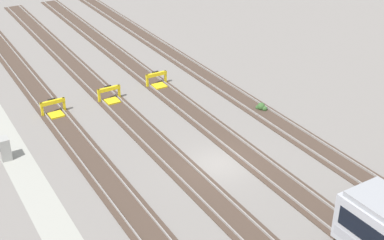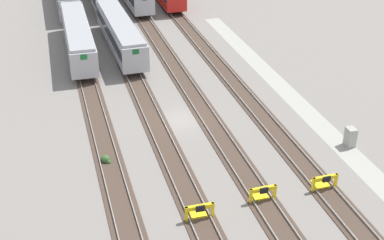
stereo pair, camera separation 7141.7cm
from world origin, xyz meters
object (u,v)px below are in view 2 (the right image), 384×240
object	(u,v)px
subway_car_front_row_rightmost	(78,37)
bumper_stop_nearest_track	(323,182)
subway_car_back_row_leftmost	(120,33)
bumper_stop_near_inner_track	(261,193)
electrical_cabinet	(350,137)
bumper_stop_middle_track	(199,211)
weed_clump	(106,159)

from	to	relation	value
subway_car_front_row_rightmost	bumper_stop_nearest_track	xyz separation A→B (m)	(-31.48, -14.42, -1.53)
subway_car_back_row_leftmost	bumper_stop_near_inner_track	world-z (taller)	subway_car_back_row_leftmost
subway_car_back_row_leftmost	electrical_cabinet	distance (m)	30.49
bumper_stop_middle_track	bumper_stop_near_inner_track	bearing A→B (deg)	-81.56
electrical_cabinet	bumper_stop_near_inner_track	bearing A→B (deg)	115.91
subway_car_back_row_leftmost	electrical_cabinet	size ratio (longest dim) A/B	11.29
bumper_stop_nearest_track	weed_clump	distance (m)	16.53
bumper_stop_nearest_track	bumper_stop_middle_track	size ratio (longest dim) A/B	1.00
subway_car_front_row_rightmost	electrical_cabinet	xyz separation A→B (m)	(-26.79, -19.36, -1.24)
bumper_stop_near_inner_track	bumper_stop_middle_track	xyz separation A→B (m)	(-0.71, 4.79, 0.00)
subway_car_front_row_rightmost	weed_clump	distance (m)	23.87
subway_car_back_row_leftmost	bumper_stop_near_inner_track	distance (m)	31.91
bumper_stop_nearest_track	bumper_stop_middle_track	distance (m)	9.61
subway_car_front_row_rightmost	bumper_stop_middle_track	world-z (taller)	subway_car_front_row_rightmost
bumper_stop_nearest_track	bumper_stop_near_inner_track	bearing A→B (deg)	90.47
bumper_stop_middle_track	weed_clump	world-z (taller)	bumper_stop_middle_track
bumper_stop_nearest_track	bumper_stop_middle_track	xyz separation A→B (m)	(-0.75, 9.58, 0.00)
subway_car_back_row_leftmost	bumper_stop_near_inner_track	xyz separation A→B (m)	(-31.52, -4.77, -1.53)
subway_car_front_row_rightmost	bumper_stop_near_inner_track	world-z (taller)	subway_car_front_row_rightmost
subway_car_front_row_rightmost	subway_car_back_row_leftmost	bearing A→B (deg)	-90.00
bumper_stop_nearest_track	electrical_cabinet	world-z (taller)	electrical_cabinet
subway_car_front_row_rightmost	bumper_stop_near_inner_track	size ratio (longest dim) A/B	9.01
electrical_cabinet	weed_clump	distance (m)	19.81
bumper_stop_middle_track	electrical_cabinet	world-z (taller)	electrical_cabinet
subway_car_front_row_rightmost	bumper_stop_near_inner_track	bearing A→B (deg)	-163.02
bumper_stop_nearest_track	bumper_stop_middle_track	world-z (taller)	same
subway_car_back_row_leftmost	subway_car_front_row_rightmost	bearing A→B (deg)	90.00
subway_car_front_row_rightmost	electrical_cabinet	size ratio (longest dim) A/B	11.28
weed_clump	subway_car_back_row_leftmost	bearing A→B (deg)	-12.03
subway_car_front_row_rightmost	bumper_stop_near_inner_track	xyz separation A→B (m)	(-31.52, -9.63, -1.53)
bumper_stop_middle_track	subway_car_front_row_rightmost	bearing A→B (deg)	8.53
bumper_stop_near_inner_track	weed_clump	size ratio (longest dim) A/B	2.18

